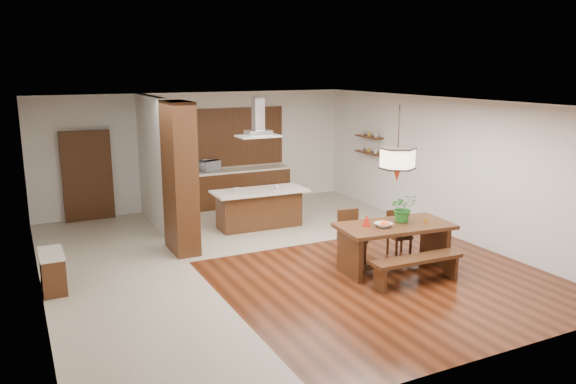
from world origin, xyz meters
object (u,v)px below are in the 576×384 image
dining_chair_right (399,234)px  dining_table (394,236)px  kitchen_island (259,208)px  range_hood (258,117)px  island_cup (277,187)px  foliage_plant (403,208)px  microwave (209,166)px  pendant_lantern (398,144)px  dining_bench (417,271)px  fruit_bowl (383,225)px  dining_chair_left (352,237)px  hallway_console (53,271)px

dining_chair_right → dining_table: bearing=-129.6°
kitchen_island → range_hood: bearing=91.7°
island_cup → dining_chair_right: bearing=-67.6°
foliage_plant → microwave: 5.87m
pendant_lantern → foliage_plant: bearing=16.8°
dining_bench → range_hood: (-0.98, 4.24, 2.24)m
dining_chair_right → foliage_plant: foliage_plant is taller
pendant_lantern → island_cup: pendant_lantern is taller
kitchen_island → island_cup: island_cup is taller
dining_chair_right → dining_bench: bearing=-110.8°
range_hood → dining_chair_right: bearing=-61.6°
pendant_lantern → microwave: bearing=104.4°
dining_table → range_hood: range_hood is taller
dining_table → foliage_plant: (0.22, 0.07, 0.48)m
dining_table → dining_bench: dining_table is taller
dining_table → microwave: microwave is taller
dining_bench → fruit_bowl: size_ratio=5.60×
fruit_bowl → microwave: microwave is taller
dining_chair_left → kitchen_island: 2.93m
hallway_console → dining_chair_right: (6.01, -1.10, 0.12)m
dining_chair_left → island_cup: dining_chair_left is taller
range_hood → dining_chair_left: bearing=-78.1°
pendant_lantern → foliage_plant: (0.22, 0.07, -1.16)m
range_hood → kitchen_island: bearing=-90.0°
dining_table → island_cup: (-0.64, 3.46, 0.29)m
island_cup → range_hood: bearing=171.2°
dining_bench → pendant_lantern: (0.07, 0.72, 2.02)m
dining_chair_left → fruit_bowl: dining_chair_left is taller
fruit_bowl → kitchen_island: bearing=102.1°
pendant_lantern → dining_chair_left: bearing=124.1°
hallway_console → dining_bench: size_ratio=0.54×
dining_chair_right → pendant_lantern: bearing=-129.6°
dining_chair_left → fruit_bowl: bearing=-73.0°
hallway_console → dining_table: 5.72m
dining_chair_right → microwave: size_ratio=1.74×
hallway_console → dining_chair_left: 5.12m
dining_chair_left → microwave: 5.18m
foliage_plant → pendant_lantern: bearing=-163.2°
pendant_lantern → microwave: (-1.46, 5.69, -1.16)m
microwave → pendant_lantern: bearing=-99.6°
fruit_bowl → range_hood: range_hood is taller
dining_table → hallway_console: bearing=163.0°
pendant_lantern → fruit_bowl: bearing=-169.9°
foliage_plant → island_cup: (-0.86, 3.39, -0.18)m
range_hood → island_cup: bearing=-8.8°
island_cup → dining_bench: bearing=-82.2°
dining_bench → fruit_bowl: 0.95m
dining_bench → microwave: size_ratio=3.29×
dining_table → dining_bench: 0.82m
hallway_console → microwave: microwave is taller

